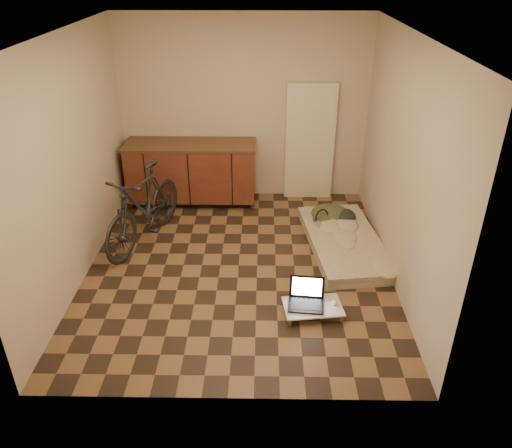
{
  "coord_description": "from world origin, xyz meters",
  "views": [
    {
      "loc": [
        0.28,
        -4.94,
        3.28
      ],
      "look_at": [
        0.2,
        0.02,
        0.55
      ],
      "focal_mm": 35.0,
      "sensor_mm": 36.0,
      "label": 1
    }
  ],
  "objects_px": {
    "bicycle": "(143,203)",
    "lap_desk": "(313,307)",
    "futon": "(344,242)",
    "laptop": "(306,299)"
  },
  "relations": [
    {
      "from": "bicycle",
      "to": "lap_desk",
      "type": "height_order",
      "value": "bicycle"
    },
    {
      "from": "bicycle",
      "to": "lap_desk",
      "type": "bearing_deg",
      "value": -15.58
    },
    {
      "from": "futon",
      "to": "lap_desk",
      "type": "xyz_separation_m",
      "value": [
        -0.5,
        -1.31,
        0.01
      ]
    },
    {
      "from": "futon",
      "to": "bicycle",
      "type": "bearing_deg",
      "value": 170.0
    },
    {
      "from": "bicycle",
      "to": "laptop",
      "type": "xyz_separation_m",
      "value": [
        1.93,
        -1.38,
        -0.4
      ]
    },
    {
      "from": "bicycle",
      "to": "lap_desk",
      "type": "distance_m",
      "value": 2.5
    },
    {
      "from": "futon",
      "to": "laptop",
      "type": "xyz_separation_m",
      "value": [
        -0.57,
        -1.26,
        0.07
      ]
    },
    {
      "from": "futon",
      "to": "lap_desk",
      "type": "distance_m",
      "value": 1.4
    },
    {
      "from": "bicycle",
      "to": "laptop",
      "type": "relative_size",
      "value": 4.36
    },
    {
      "from": "bicycle",
      "to": "lap_desk",
      "type": "xyz_separation_m",
      "value": [
        2.0,
        -1.42,
        -0.46
      ]
    }
  ]
}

